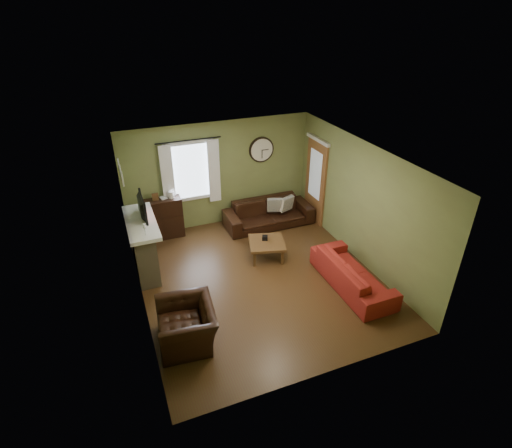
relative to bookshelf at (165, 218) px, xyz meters
name	(u,v)px	position (x,y,z in m)	size (l,w,h in m)	color
floor	(259,278)	(1.44, -2.38, -0.49)	(4.60, 5.20, 0.00)	#432B15
ceiling	(259,158)	(1.44, -2.38, 2.11)	(4.60, 5.20, 0.00)	white
wall_left	(135,247)	(-0.86, -2.38, 0.81)	(0.00, 5.20, 2.60)	olive
wall_right	(361,203)	(3.74, -2.38, 0.81)	(0.00, 5.20, 2.60)	olive
wall_back	(219,175)	(1.44, 0.22, 0.81)	(4.60, 0.00, 2.60)	olive
wall_front	(329,309)	(1.44, -4.98, 0.81)	(4.60, 0.00, 2.60)	olive
fireplace	(143,248)	(-0.66, -1.23, 0.06)	(0.40, 1.40, 1.10)	#947F5E
firebox	(154,256)	(-0.47, -1.23, -0.19)	(0.04, 0.60, 0.55)	black
mantel	(141,223)	(-0.63, -1.23, 0.65)	(0.58, 1.60, 0.08)	white
tv	(139,210)	(-0.61, -1.08, 0.86)	(0.60, 0.08, 0.35)	black
tv_screen	(143,206)	(-0.53, -1.08, 0.92)	(0.02, 0.62, 0.36)	#994C3F
medallion_left	(122,179)	(-0.84, -1.58, 1.76)	(0.28, 0.28, 0.03)	white
medallion_mid	(121,172)	(-0.84, -1.23, 1.76)	(0.28, 0.28, 0.03)	white
medallion_right	(119,165)	(-0.84, -0.88, 1.76)	(0.28, 0.28, 0.03)	white
window_pane	(190,171)	(0.74, 0.20, 1.01)	(1.00, 0.02, 1.30)	silver
curtain_rod	(188,140)	(0.74, 0.10, 1.78)	(0.03, 0.03, 1.50)	black
curtain_left	(168,178)	(0.19, 0.10, 0.96)	(0.28, 0.04, 1.55)	white
curtain_right	(214,171)	(1.29, 0.10, 0.96)	(0.28, 0.04, 1.55)	white
wall_clock	(262,150)	(2.54, 0.17, 1.31)	(0.64, 0.06, 0.64)	white
door	(316,182)	(3.71, -0.53, 0.56)	(0.05, 0.90, 2.10)	brown
bookshelf	(165,218)	(0.00, 0.00, 0.00)	(0.83, 0.35, 0.99)	black
book	(161,200)	(-0.04, 0.04, 0.47)	(0.15, 0.20, 0.02)	#52351C
sofa_brown	(269,213)	(2.52, -0.37, -0.17)	(2.21, 0.86, 0.64)	black
pillow_left	(275,205)	(2.66, -0.42, 0.06)	(0.36, 0.11, 0.36)	gray
pillow_right	(287,204)	(2.97, -0.47, 0.06)	(0.37, 0.11, 0.37)	gray
sofa_red	(353,273)	(3.07, -3.28, -0.20)	(2.03, 0.79, 0.59)	maroon
armchair	(187,325)	(-0.30, -3.54, -0.15)	(1.05, 0.92, 0.68)	black
coffee_table	(267,249)	(1.89, -1.73, -0.29)	(0.75, 0.75, 0.40)	#52351C
tissue_box	(265,240)	(1.89, -1.63, -0.09)	(0.12, 0.12, 0.09)	black
wine_glass_a	(145,230)	(-0.61, -1.83, 0.79)	(0.07, 0.07, 0.21)	white
wine_glass_b	(144,228)	(-0.61, -1.70, 0.78)	(0.06, 0.06, 0.18)	white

